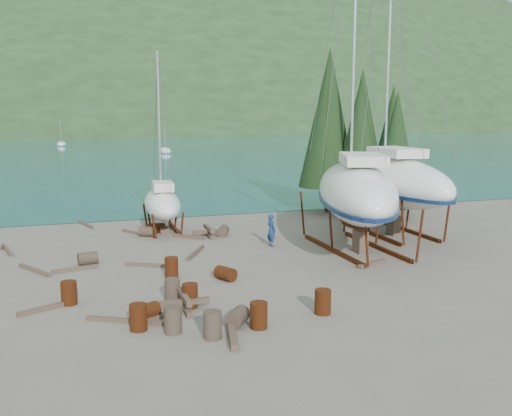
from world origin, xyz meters
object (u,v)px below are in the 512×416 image
object	(u,v)px
large_sailboat_near	(356,190)
worker	(271,230)
small_sailboat_shore	(162,203)
large_sailboat_far	(390,180)

from	to	relation	value
large_sailboat_near	worker	size ratio (longest dim) A/B	11.15
large_sailboat_near	small_sailboat_shore	bearing A→B (deg)	158.70
worker	large_sailboat_near	bearing A→B (deg)	-130.19
small_sailboat_shore	large_sailboat_far	bearing A→B (deg)	-16.09
large_sailboat_near	small_sailboat_shore	distance (m)	11.71
large_sailboat_near	worker	xyz separation A→B (m)	(-3.81, 2.15, -2.25)
large_sailboat_near	small_sailboat_shore	xyz separation A→B (m)	(-8.70, 7.71, -1.37)
small_sailboat_shore	worker	xyz separation A→B (m)	(4.89, -5.57, -0.87)
large_sailboat_far	small_sailboat_shore	xyz separation A→B (m)	(-12.62, 4.45, -1.42)
large_sailboat_near	small_sailboat_shore	size ratio (longest dim) A/B	1.84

